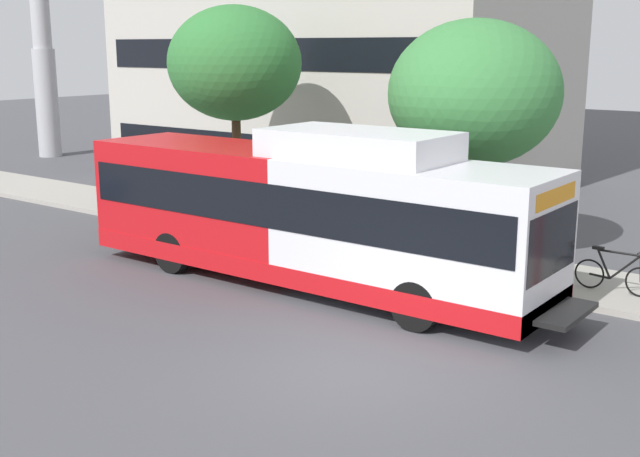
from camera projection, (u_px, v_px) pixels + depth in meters
ground_plane at (62, 287)px, 18.25m from camera, size 120.00×120.00×0.00m
sidewalk_curb at (316, 239)px, 22.53m from camera, size 3.00×56.00×0.14m
transit_bus at (307, 213)px, 18.04m from camera, size 2.58×12.25×3.65m
bicycle_parked at (615, 274)px, 17.29m from camera, size 0.52×1.76×1.02m
street_tree_near_stop at (474, 94)px, 19.68m from camera, size 4.27×4.27×5.92m
street_tree_mid_block at (235, 64)px, 24.28m from camera, size 4.09×4.09×6.47m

